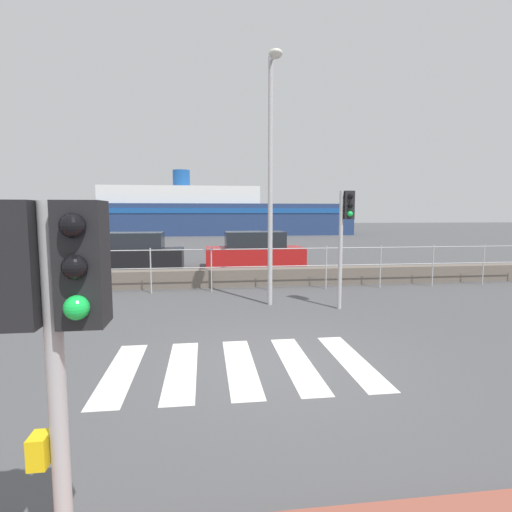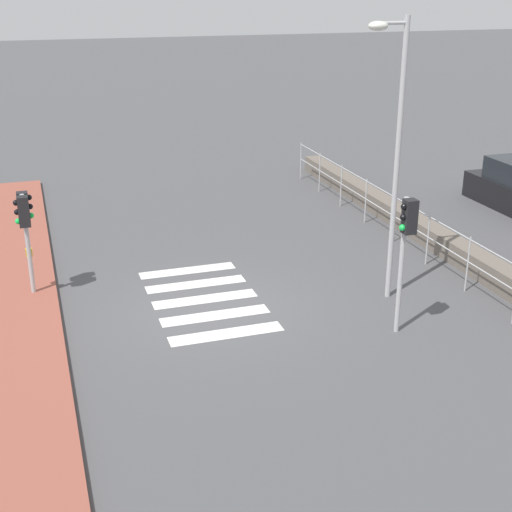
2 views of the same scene
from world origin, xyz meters
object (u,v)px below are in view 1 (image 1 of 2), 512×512
object	(u,v)px
ferry_boat	(208,214)
traffic_light_near	(51,301)
streetlamp	(271,155)
parked_car_red	(255,252)
traffic_light_far	(345,223)
parked_car_black	(133,253)

from	to	relation	value
ferry_boat	traffic_light_near	bearing A→B (deg)	-91.65
streetlamp	parked_car_red	xyz separation A→B (m)	(0.50, 7.34, -3.13)
traffic_light_near	streetlamp	bearing A→B (deg)	71.92
parked_car_red	traffic_light_far	bearing A→B (deg)	-81.05
traffic_light_near	streetlamp	xyz separation A→B (m)	(2.49, 7.61, 1.89)
streetlamp	ferry_boat	distance (m)	34.09
traffic_light_near	traffic_light_far	xyz separation A→B (m)	(4.22, 7.09, 0.22)
traffic_light_near	ferry_boat	distance (m)	41.66
parked_car_black	parked_car_red	distance (m)	5.14
streetlamp	parked_car_black	xyz separation A→B (m)	(-4.64, 7.34, -3.13)
streetlamp	ferry_boat	size ratio (longest dim) A/B	0.21
traffic_light_near	parked_car_red	world-z (taller)	traffic_light_near
traffic_light_near	ferry_boat	world-z (taller)	ferry_boat
traffic_light_far	streetlamp	distance (m)	2.46
ferry_boat	parked_car_red	size ratio (longest dim) A/B	6.81
streetlamp	traffic_light_near	bearing A→B (deg)	-108.08
traffic_light_far	ferry_boat	distance (m)	34.68
streetlamp	parked_car_red	world-z (taller)	streetlamp
streetlamp	ferry_boat	world-z (taller)	ferry_boat
ferry_boat	parked_car_red	xyz separation A→B (m)	(1.78, -26.69, -1.49)
traffic_light_near	traffic_light_far	distance (m)	8.26
parked_car_black	streetlamp	bearing A→B (deg)	-57.71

